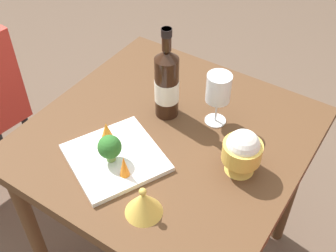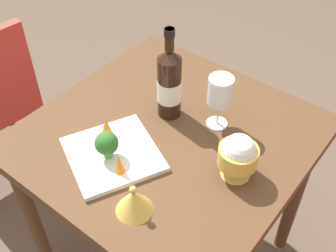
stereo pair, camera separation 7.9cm
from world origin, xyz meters
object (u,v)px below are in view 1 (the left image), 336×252
rice_bowl (242,151)px  broccoli_floret (110,147)px  wine_glass (218,89)px  serving_plate (115,158)px  wine_bottle (167,83)px  rice_bowl_lid (143,203)px  carrot_garnish_left (124,166)px  carrot_garnish_right (107,131)px

rice_bowl → broccoli_floret: rice_bowl is taller
wine_glass → serving_plate: wine_glass is taller
serving_plate → wine_bottle: bearing=-92.5°
rice_bowl_lid → carrot_garnish_left: 0.13m
broccoli_floret → carrot_garnish_left: broccoli_floret is taller
carrot_garnish_right → broccoli_floret: bearing=136.0°
wine_bottle → carrot_garnish_left: size_ratio=4.45×
rice_bowl_lid → carrot_garnish_right: rice_bowl_lid is taller
serving_plate → carrot_garnish_left: size_ratio=4.80×
broccoli_floret → carrot_garnish_right: bearing=-44.0°
rice_bowl → carrot_garnish_right: rice_bowl is taller
wine_glass → rice_bowl: 0.22m
rice_bowl_lid → broccoli_floret: 0.20m
carrot_garnish_left → rice_bowl: bearing=-140.9°
rice_bowl_lid → carrot_garnish_right: (0.24, -0.15, 0.01)m
rice_bowl_lid → serving_plate: 0.21m
rice_bowl → serving_plate: 0.36m
rice_bowl_lid → rice_bowl: bearing=-117.9°
rice_bowl → broccoli_floret: bearing=29.8°
serving_plate → carrot_garnish_right: bearing=-34.7°
rice_bowl_lid → carrot_garnish_left: rice_bowl_lid is taller
wine_bottle → serving_plate: (0.01, 0.25, -0.11)m
wine_bottle → broccoli_floret: wine_bottle is taller
wine_bottle → broccoli_floret: size_ratio=3.61×
rice_bowl_lid → serving_plate: bearing=-30.3°
wine_glass → broccoli_floret: (0.16, 0.32, -0.06)m
wine_glass → serving_plate: bearing=62.0°
rice_bowl_lid → carrot_garnish_right: 0.28m
rice_bowl → rice_bowl_lid: 0.30m
wine_glass → rice_bowl_lid: size_ratio=1.79×
wine_bottle → carrot_garnish_left: (-0.05, 0.29, -0.07)m
broccoli_floret → carrot_garnish_left: bearing=160.9°
carrot_garnish_left → carrot_garnish_right: 0.16m
wine_glass → carrot_garnish_left: bearing=74.3°
broccoli_floret → carrot_garnish_right: size_ratio=1.43×
wine_glass → rice_bowl: bearing=137.6°
wine_bottle → wine_glass: (-0.15, -0.05, 0.01)m
rice_bowl_lid → wine_bottle: bearing=-65.2°
serving_plate → rice_bowl_lid: bearing=149.7°
rice_bowl_lid → carrot_garnish_right: size_ratio=1.67×
broccoli_floret → rice_bowl_lid: bearing=154.2°
rice_bowl → carrot_garnish_right: bearing=17.3°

